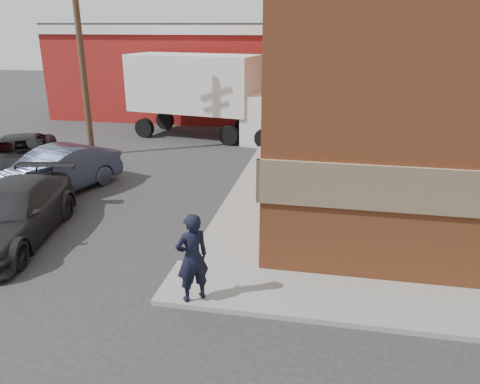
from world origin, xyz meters
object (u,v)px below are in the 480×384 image
at_px(warehouse, 193,69).
at_px(man, 192,258).
at_px(box_truck, 208,91).
at_px(suv_a, 21,156).
at_px(sedan, 55,172).
at_px(utility_pole, 80,44).
at_px(suv_b, 11,214).

distance_m(warehouse, man, 22.54).
relative_size(man, box_truck, 0.22).
relative_size(suv_a, box_truck, 0.61).
height_order(man, sedan, man).
bearing_deg(man, utility_pole, -92.45).
bearing_deg(suv_a, utility_pole, 39.89).
bearing_deg(sedan, man, -22.17).
height_order(utility_pole, sedan, utility_pole).
xyz_separation_m(sedan, box_truck, (2.98, 9.23, 1.59)).
relative_size(warehouse, man, 8.50).
bearing_deg(sedan, box_truck, 90.49).
xyz_separation_m(sedan, suv_a, (-2.55, 1.76, -0.06)).
bearing_deg(warehouse, man, -73.55).
xyz_separation_m(man, sedan, (-6.55, 5.60, -0.29)).
distance_m(warehouse, utility_pole, 11.27).
bearing_deg(warehouse, suv_a, -100.94).
distance_m(man, box_truck, 15.32).
bearing_deg(man, suv_a, -78.10).
height_order(sedan, suv_b, sedan).
distance_m(man, suv_a, 11.71).
height_order(warehouse, box_truck, warehouse).
xyz_separation_m(warehouse, box_truck, (2.79, -6.71, -0.43)).
bearing_deg(suv_b, box_truck, 70.13).
bearing_deg(sedan, warehouse, 107.71).
relative_size(warehouse, box_truck, 1.88).
relative_size(sedan, box_truck, 0.55).
xyz_separation_m(utility_pole, suv_a, (-1.24, -3.19, -4.02)).
relative_size(suv_a, suv_b, 1.01).
xyz_separation_m(warehouse, sedan, (-0.19, -15.95, -2.02)).
bearing_deg(suv_a, man, -67.79).
relative_size(sedan, suv_b, 0.92).
bearing_deg(utility_pole, warehouse, 82.23).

